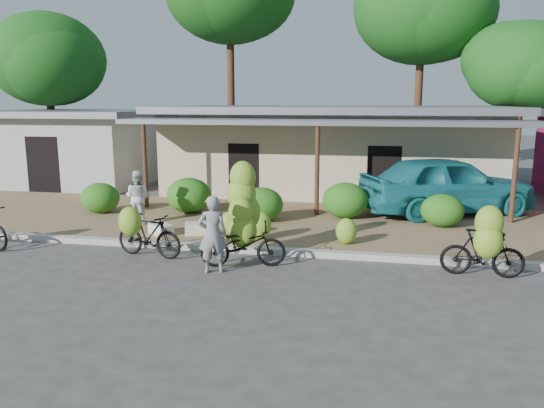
{
  "coord_description": "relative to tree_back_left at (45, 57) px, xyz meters",
  "views": [
    {
      "loc": [
        1.87,
        -9.79,
        3.56
      ],
      "look_at": [
        -0.56,
        2.02,
        1.2
      ],
      "focal_mm": 35.0,
      "sensor_mm": 36.0,
      "label": 1
    }
  ],
  "objects": [
    {
      "name": "curb",
      "position": [
        13.69,
        -11.11,
        -5.47
      ],
      "size": [
        60.0,
        0.25,
        0.15
      ],
      "primitive_type": "cube",
      "color": "#A8A399",
      "rests_on": "ground"
    },
    {
      "name": "tree_near_right",
      "position": [
        21.0,
        1.5,
        -0.47
      ],
      "size": [
        4.72,
        4.56,
        6.82
      ],
      "color": "#4C2B1E",
      "rests_on": "ground"
    },
    {
      "name": "shop_grey",
      "position": [
        2.69,
        -2.12,
        -3.92
      ],
      "size": [
        7.0,
        6.0,
        3.15
      ],
      "color": "#AFAEA9",
      "rests_on": "ground"
    },
    {
      "name": "sidewalk",
      "position": [
        13.69,
        -8.11,
        -5.48
      ],
      "size": [
        60.0,
        6.0,
        0.12
      ],
      "primitive_type": "cube",
      "color": "#92744F",
      "rests_on": "ground"
    },
    {
      "name": "tree_center_right",
      "position": [
        17.0,
        3.5,
        2.24
      ],
      "size": [
        6.29,
        6.26,
        10.18
      ],
      "color": "#4C2B1E",
      "rests_on": "ground"
    },
    {
      "name": "vendor",
      "position": [
        12.19,
        -12.68,
        -4.72
      ],
      "size": [
        0.7,
        0.59,
        1.65
      ],
      "primitive_type": "imported",
      "rotation": [
        0.0,
        0.0,
        3.52
      ],
      "color": "gray",
      "rests_on": "ground"
    },
    {
      "name": "bike_center",
      "position": [
        12.64,
        -11.91,
        -4.66
      ],
      "size": [
        1.95,
        1.37,
        2.25
      ],
      "rotation": [
        0.0,
        0.0,
        1.81
      ],
      "color": "black",
      "rests_on": "ground"
    },
    {
      "name": "bike_left",
      "position": [
        10.37,
        -11.98,
        -4.96
      ],
      "size": [
        1.77,
        1.26,
        1.3
      ],
      "rotation": [
        0.0,
        0.0,
        1.38
      ],
      "color": "black",
      "rests_on": "ground"
    },
    {
      "name": "shop_main",
      "position": [
        13.69,
        -2.18,
        -3.82
      ],
      "size": [
        13.0,
        8.5,
        3.35
      ],
      "color": "#BAA88C",
      "rests_on": "ground"
    },
    {
      "name": "ground",
      "position": [
        13.69,
        -13.11,
        -5.54
      ],
      "size": [
        100.0,
        100.0,
        0.0
      ],
      "primitive_type": "plane",
      "color": "#3E3C3A",
      "rests_on": "ground"
    },
    {
      "name": "loose_banana_b",
      "position": [
        12.65,
        -10.25,
        -5.06
      ],
      "size": [
        0.58,
        0.49,
        0.72
      ],
      "primitive_type": "ellipsoid",
      "color": "#78A629",
      "rests_on": "sidewalk"
    },
    {
      "name": "hedge_4",
      "position": [
        17.29,
        -7.91,
        -4.97
      ],
      "size": [
        1.17,
        1.05,
        0.91
      ],
      "primitive_type": "ellipsoid",
      "color": "#1B5713",
      "rests_on": "sidewalk"
    },
    {
      "name": "bystander",
      "position": [
        8.84,
        -9.19,
        -4.67
      ],
      "size": [
        0.77,
        0.62,
        1.51
      ],
      "primitive_type": "imported",
      "rotation": [
        0.0,
        0.0,
        3.08
      ],
      "color": "silver",
      "rests_on": "sidewalk"
    },
    {
      "name": "teal_van",
      "position": [
        17.58,
        -6.11,
        -4.51
      ],
      "size": [
        5.74,
        4.17,
        1.82
      ],
      "primitive_type": "imported",
      "rotation": [
        0.0,
        0.0,
        2.0
      ],
      "color": "#1C7780",
      "rests_on": "sidewalk"
    },
    {
      "name": "hedge_1",
      "position": [
        9.76,
        -7.54,
        -4.88
      ],
      "size": [
        1.4,
        1.26,
        1.09
      ],
      "primitive_type": "ellipsoid",
      "color": "#1B5713",
      "rests_on": "sidewalk"
    },
    {
      "name": "hedge_3",
      "position": [
        14.58,
        -7.33,
        -4.89
      ],
      "size": [
        1.36,
        1.22,
        1.06
      ],
      "primitive_type": "ellipsoid",
      "color": "#1B5713",
      "rests_on": "sidewalk"
    },
    {
      "name": "sack_near",
      "position": [
        11.03,
        -10.05,
        -5.27
      ],
      "size": [
        0.93,
        0.64,
        0.3
      ],
      "primitive_type": "cube",
      "rotation": [
        0.0,
        0.0,
        0.3
      ],
      "color": "beige",
      "rests_on": "sidewalk"
    },
    {
      "name": "bike_right",
      "position": [
        17.66,
        -12.01,
        -4.87
      ],
      "size": [
        1.67,
        1.16,
        1.6
      ],
      "rotation": [
        0.0,
        0.0,
        1.52
      ],
      "color": "black",
      "rests_on": "ground"
    },
    {
      "name": "hedge_0",
      "position": [
        7.07,
        -8.13,
        -4.95
      ],
      "size": [
        1.2,
        1.08,
        0.94
      ],
      "primitive_type": "ellipsoid",
      "color": "#1B5713",
      "rests_on": "sidewalk"
    },
    {
      "name": "loose_banana_a",
      "position": [
        11.84,
        -10.21,
        -5.09
      ],
      "size": [
        0.52,
        0.45,
        0.65
      ],
      "primitive_type": "ellipsoid",
      "color": "#78A629",
      "rests_on": "sidewalk"
    },
    {
      "name": "tree_back_left",
      "position": [
        0.0,
        0.0,
        0.0
      ],
      "size": [
        5.45,
        5.35,
        7.58
      ],
      "color": "#4C2B1E",
      "rests_on": "ground"
    },
    {
      "name": "loose_banana_c",
      "position": [
        14.81,
        -10.29,
        -5.1
      ],
      "size": [
        0.51,
        0.44,
        0.64
      ],
      "primitive_type": "ellipsoid",
      "color": "#78A629",
      "rests_on": "sidewalk"
    },
    {
      "name": "sack_far",
      "position": [
        10.02,
        -10.34,
        -5.28
      ],
      "size": [
        0.82,
        0.77,
        0.28
      ],
      "primitive_type": "cube",
      "rotation": [
        0.0,
        0.0,
        -0.7
      ],
      "color": "beige",
      "rests_on": "sidewalk"
    },
    {
      "name": "hedge_2",
      "position": [
        12.24,
        -8.25,
        -4.93
      ],
      "size": [
        1.26,
        1.14,
        0.98
      ],
      "primitive_type": "ellipsoid",
      "color": "#1B5713",
      "rests_on": "sidewalk"
    }
  ]
}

